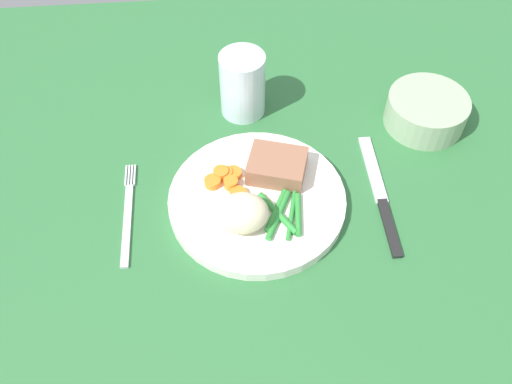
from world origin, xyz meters
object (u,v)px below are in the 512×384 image
at_px(knife, 380,196).
at_px(water_glass, 243,88).
at_px(dinner_plate, 256,200).
at_px(fork, 128,214).
at_px(meat_portion, 277,167).
at_px(salad_bowl, 427,110).

height_order(knife, water_glass, water_glass).
height_order(dinner_plate, knife, dinner_plate).
distance_m(dinner_plate, fork, 0.17).
height_order(meat_portion, fork, meat_portion).
bearing_deg(meat_portion, fork, -168.89).
bearing_deg(salad_bowl, fork, -162.89).
xyz_separation_m(fork, water_glass, (0.17, 0.19, 0.04)).
xyz_separation_m(dinner_plate, meat_portion, (0.03, 0.04, 0.02)).
bearing_deg(dinner_plate, knife, -0.97).
relative_size(dinner_plate, salad_bowl, 1.99).
relative_size(meat_portion, water_glass, 0.76).
bearing_deg(water_glass, knife, -47.16).
xyz_separation_m(meat_portion, fork, (-0.20, -0.04, -0.03)).
bearing_deg(meat_portion, dinner_plate, -130.60).
relative_size(fork, salad_bowl, 1.41).
xyz_separation_m(water_glass, salad_bowl, (0.27, -0.05, -0.02)).
distance_m(dinner_plate, knife, 0.17).
bearing_deg(salad_bowl, meat_portion, -157.97).
distance_m(meat_portion, salad_bowl, 0.25).
bearing_deg(fork, water_glass, 46.03).
bearing_deg(fork, meat_portion, 8.96).
bearing_deg(salad_bowl, dinner_plate, -153.60).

